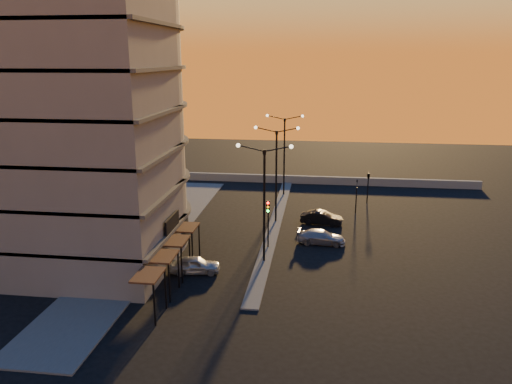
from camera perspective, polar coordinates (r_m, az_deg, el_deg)
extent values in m
plane|color=black|center=(40.16, 0.92, -7.97)|extent=(120.00, 120.00, 0.00)
cube|color=#535351|center=(46.03, -11.63, -5.13)|extent=(5.00, 40.00, 0.12)
cube|color=#535351|center=(49.44, 2.27, -3.38)|extent=(1.20, 36.00, 0.12)
cube|color=slate|center=(64.56, 5.37, 1.41)|extent=(44.00, 0.50, 1.00)
cylinder|color=slate|center=(42.88, -17.90, 10.06)|extent=(14.00, 14.00, 25.00)
cube|color=slate|center=(38.44, -21.07, 9.28)|extent=(14.00, 10.00, 25.00)
cylinder|color=black|center=(45.05, -16.78, -3.85)|extent=(14.16, 14.16, 2.40)
cube|color=black|center=(38.38, -9.57, -3.56)|extent=(0.15, 3.20, 1.20)
cylinder|color=black|center=(38.61, 0.94, -1.82)|extent=(0.18, 0.18, 9.00)
cube|color=black|center=(37.56, 0.97, 4.61)|extent=(0.25, 0.25, 0.35)
sphere|color=#FFE5B2|center=(37.76, -2.05, 5.35)|extent=(0.32, 0.32, 0.32)
sphere|color=#FFE5B2|center=(37.31, 4.04, 5.20)|extent=(0.32, 0.32, 0.32)
cylinder|color=black|center=(48.21, 2.32, 1.63)|extent=(0.18, 0.18, 9.00)
cube|color=black|center=(47.37, 2.38, 6.81)|extent=(0.25, 0.25, 0.35)
sphere|color=#FFE5B2|center=(47.53, -0.04, 7.40)|extent=(0.32, 0.32, 0.32)
sphere|color=#FFE5B2|center=(47.17, 4.82, 7.28)|extent=(0.32, 0.32, 0.32)
cylinder|color=black|center=(57.95, 3.24, 3.92)|extent=(0.18, 0.18, 9.00)
cube|color=black|center=(57.25, 3.31, 8.25)|extent=(0.25, 0.25, 0.35)
sphere|color=#FFE5B2|center=(57.38, 1.30, 8.73)|extent=(0.32, 0.32, 0.32)
sphere|color=#FFE5B2|center=(57.09, 5.34, 8.64)|extent=(0.32, 0.32, 0.32)
cylinder|color=black|center=(42.35, 1.40, -4.40)|extent=(0.12, 0.12, 3.20)
cube|color=black|center=(41.51, 1.39, -1.68)|extent=(0.28, 0.16, 1.00)
sphere|color=#FF0C05|center=(41.31, 1.38, -1.26)|extent=(0.20, 0.20, 0.20)
sphere|color=orange|center=(41.41, 1.38, -1.72)|extent=(0.20, 0.20, 0.20)
sphere|color=#0CFF26|center=(41.52, 1.37, -2.19)|extent=(0.20, 0.20, 0.20)
cylinder|color=black|center=(52.82, 11.37, -0.93)|extent=(0.12, 0.12, 2.80)
imported|color=black|center=(52.36, 11.47, 0.96)|extent=(0.13, 0.16, 0.80)
cylinder|color=black|center=(56.79, 12.64, 0.13)|extent=(0.12, 0.12, 2.80)
imported|color=black|center=(56.36, 12.74, 1.89)|extent=(0.42, 1.99, 0.80)
imported|color=#B5B9BD|center=(38.24, -7.01, -8.26)|extent=(4.01, 2.12, 1.30)
imported|color=black|center=(48.96, 7.49, -2.95)|extent=(4.15, 1.88, 1.32)
imported|color=#A2A3AA|center=(44.03, 7.48, -5.12)|extent=(4.27, 1.90, 1.22)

